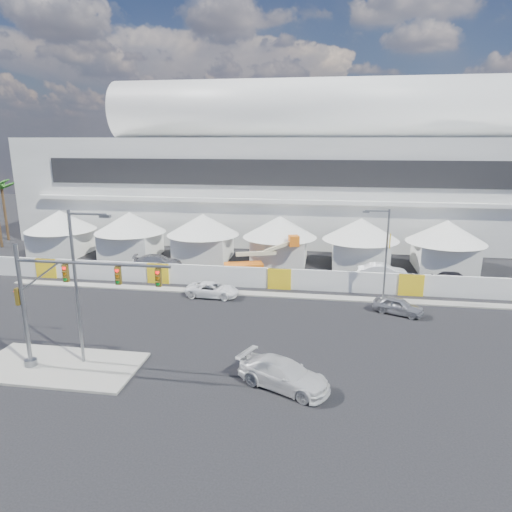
% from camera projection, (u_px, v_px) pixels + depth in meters
% --- Properties ---
extents(ground, '(160.00, 160.00, 0.00)m').
position_uv_depth(ground, '(167.00, 353.00, 30.48)').
color(ground, black).
rests_on(ground, ground).
extents(median_island, '(10.00, 5.00, 0.15)m').
position_uv_depth(median_island, '(59.00, 366.00, 28.48)').
color(median_island, gray).
rests_on(median_island, ground).
extents(far_curb, '(80.00, 1.20, 0.12)m').
position_uv_depth(far_curb, '(438.00, 303.00, 39.44)').
color(far_curb, gray).
rests_on(far_curb, ground).
extents(stadium, '(80.00, 24.80, 21.98)m').
position_uv_depth(stadium, '(318.00, 170.00, 66.52)').
color(stadium, silver).
rests_on(stadium, ground).
extents(tent_row, '(53.40, 8.40, 5.40)m').
position_uv_depth(tent_row, '(241.00, 234.00, 52.57)').
color(tent_row, silver).
rests_on(tent_row, ground).
extents(hoarding_fence, '(70.00, 0.25, 2.00)m').
position_uv_depth(hoarding_fence, '(280.00, 279.00, 43.20)').
color(hoarding_fence, silver).
rests_on(hoarding_fence, ground).
extents(palm_cluster, '(10.60, 10.60, 8.55)m').
position_uv_depth(palm_cluster, '(3.00, 192.00, 61.97)').
color(palm_cluster, '#47331E').
rests_on(palm_cluster, ground).
extents(sedan_silver, '(3.04, 4.30, 1.36)m').
position_uv_depth(sedan_silver, '(398.00, 306.00, 37.07)').
color(sedan_silver, '#AFB0B4').
rests_on(sedan_silver, ground).
extents(pickup_curb, '(2.34, 4.81, 1.32)m').
position_uv_depth(pickup_curb, '(212.00, 290.00, 41.13)').
color(pickup_curb, white).
rests_on(pickup_curb, ground).
extents(pickup_near, '(4.33, 5.95, 1.60)m').
position_uv_depth(pickup_near, '(284.00, 374.00, 26.09)').
color(pickup_near, silver).
rests_on(pickup_near, ground).
extents(lot_car_a, '(1.91, 4.98, 1.62)m').
position_uv_depth(lot_car_a, '(383.00, 272.00, 46.04)').
color(lot_car_a, white).
rests_on(lot_car_a, ground).
extents(lot_car_b, '(1.89, 4.56, 1.55)m').
position_uv_depth(lot_car_b, '(455.00, 280.00, 43.68)').
color(lot_car_b, black).
rests_on(lot_car_b, ground).
extents(lot_car_c, '(3.17, 5.60, 1.53)m').
position_uv_depth(lot_car_c, '(158.00, 262.00, 50.07)').
color(lot_car_c, '#9A9A9E').
rests_on(lot_car_c, ground).
extents(traffic_mast, '(9.80, 0.76, 7.77)m').
position_uv_depth(traffic_mast, '(53.00, 302.00, 27.09)').
color(traffic_mast, slate).
rests_on(traffic_mast, median_island).
extents(streetlight_median, '(2.68, 0.27, 9.70)m').
position_uv_depth(streetlight_median, '(79.00, 278.00, 27.56)').
color(streetlight_median, gray).
rests_on(streetlight_median, median_island).
extents(streetlight_curb, '(2.42, 0.54, 8.16)m').
position_uv_depth(streetlight_curb, '(384.00, 249.00, 38.98)').
color(streetlight_curb, slate).
rests_on(streetlight_curb, ground).
extents(boom_lift, '(8.17, 2.94, 4.02)m').
position_uv_depth(boom_lift, '(251.00, 265.00, 47.57)').
color(boom_lift, orange).
rests_on(boom_lift, ground).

